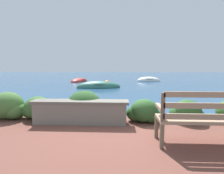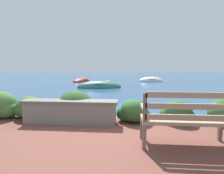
# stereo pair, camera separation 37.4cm
# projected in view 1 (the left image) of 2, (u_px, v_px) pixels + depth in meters

# --- Properties ---
(ground_plane) EXTENTS (80.00, 80.00, 0.00)m
(ground_plane) POSITION_uv_depth(u_px,v_px,m) (119.00, 124.00, 4.61)
(ground_plane) COLOR navy
(park_bench) EXTENTS (1.44, 0.48, 0.93)m
(park_bench) POSITION_uv_depth(u_px,v_px,m) (202.00, 117.00, 2.87)
(park_bench) COLOR brown
(park_bench) RESTS_ON patio_terrace
(stone_wall) EXTENTS (2.21, 0.39, 0.54)m
(stone_wall) POSITION_uv_depth(u_px,v_px,m) (80.00, 112.00, 4.00)
(stone_wall) COLOR slate
(stone_wall) RESTS_ON patio_terrace
(hedge_clump_far_left) EXTENTS (0.99, 0.71, 0.67)m
(hedge_clump_far_left) POSITION_uv_depth(u_px,v_px,m) (7.00, 107.00, 4.39)
(hedge_clump_far_left) COLOR #426B33
(hedge_clump_far_left) RESTS_ON patio_terrace
(hedge_clump_left) EXTENTS (0.83, 0.60, 0.57)m
(hedge_clump_left) POSITION_uv_depth(u_px,v_px,m) (37.00, 109.00, 4.35)
(hedge_clump_left) COLOR #38662D
(hedge_clump_left) RESTS_ON patio_terrace
(hedge_clump_centre) EXTENTS (1.06, 0.76, 0.72)m
(hedge_clump_centre) POSITION_uv_depth(u_px,v_px,m) (84.00, 107.00, 4.32)
(hedge_clump_centre) COLOR #284C23
(hedge_clump_centre) RESTS_ON patio_terrace
(hedge_clump_right) EXTENTS (0.80, 0.58, 0.55)m
(hedge_clump_right) POSITION_uv_depth(u_px,v_px,m) (144.00, 112.00, 4.12)
(hedge_clump_right) COLOR #2D5628
(hedge_clump_right) RESTS_ON patio_terrace
(hedge_clump_far_right) EXTENTS (0.79, 0.57, 0.54)m
(hedge_clump_far_right) POSITION_uv_depth(u_px,v_px,m) (187.00, 112.00, 4.09)
(hedge_clump_far_right) COLOR #2D5628
(hedge_clump_far_right) RESTS_ON patio_terrace
(rowboat_nearest) EXTENTS (3.23, 1.58, 0.86)m
(rowboat_nearest) POSITION_uv_depth(u_px,v_px,m) (99.00, 87.00, 12.35)
(rowboat_nearest) COLOR #336B5B
(rowboat_nearest) RESTS_ON ground_plane
(rowboat_mid) EXTENTS (1.82, 2.73, 0.62)m
(rowboat_mid) POSITION_uv_depth(u_px,v_px,m) (79.00, 81.00, 17.39)
(rowboat_mid) COLOR #9E2D28
(rowboat_mid) RESTS_ON ground_plane
(rowboat_far) EXTENTS (2.46, 1.39, 0.81)m
(rowboat_far) POSITION_uv_depth(u_px,v_px,m) (148.00, 81.00, 17.65)
(rowboat_far) COLOR silver
(rowboat_far) RESTS_ON ground_plane
(mooring_buoy) EXTENTS (0.61, 0.61, 0.56)m
(mooring_buoy) POSITION_uv_depth(u_px,v_px,m) (107.00, 83.00, 14.48)
(mooring_buoy) COLOR orange
(mooring_buoy) RESTS_ON ground_plane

